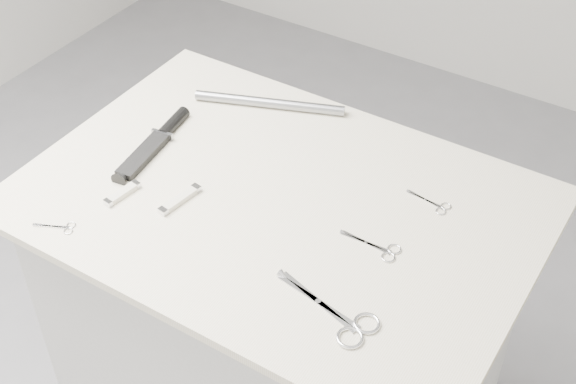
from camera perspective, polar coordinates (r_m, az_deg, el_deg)
The scene contains 10 objects.
plinth at distance 1.92m, azimuth -0.58°, elevation -11.06°, with size 0.90×0.60×0.90m, color #BCBCBA.
display_board at distance 1.58m, azimuth -0.69°, elevation -0.79°, with size 1.00×0.70×0.02m, color beige.
large_shears at distance 1.36m, azimuth 3.98°, elevation -9.06°, with size 0.21×0.10×0.01m.
embroidery_scissors_a at distance 1.48m, azimuth 6.55°, elevation -4.01°, with size 0.12×0.05×0.00m.
embroidery_scissors_b at distance 1.58m, azimuth 10.35°, elevation -0.86°, with size 0.09×0.04×0.00m.
tiny_scissors at distance 1.57m, azimuth -15.91°, elevation -2.42°, with size 0.08×0.05×0.00m.
sheathed_knife at distance 1.73m, azimuth -9.28°, elevation 3.67°, with size 0.07×0.25×0.03m.
pocket_knife_a at distance 1.58m, azimuth -7.69°, elevation -0.51°, with size 0.04×0.10×0.01m.
pocket_knife_b at distance 1.61m, azimuth -11.70°, elevation -0.10°, with size 0.03×0.08×0.01m.
metal_rail at distance 1.81m, azimuth -1.33°, elevation 6.35°, with size 0.02×0.02×0.34m, color gray.
Camera 1 is at (0.64, -0.98, 1.97)m, focal length 50.00 mm.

